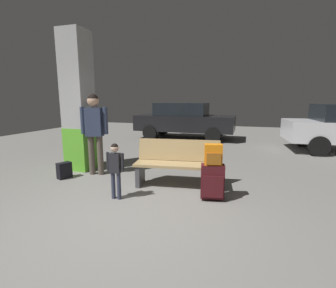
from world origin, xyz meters
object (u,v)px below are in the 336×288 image
at_px(backpack_dark_floor, 64,170).
at_px(adult, 94,126).
at_px(parked_car_far, 184,120).
at_px(backpack_bright, 213,155).
at_px(bench, 177,164).
at_px(child, 115,165).
at_px(structural_pillar, 78,103).
at_px(suitcase, 212,181).

bearing_deg(backpack_dark_floor, adult, 41.44).
relative_size(backpack_dark_floor, parked_car_far, 0.08).
bearing_deg(adult, backpack_bright, -14.56).
bearing_deg(backpack_dark_floor, parked_car_far, 79.11).
xyz_separation_m(bench, child, (-0.82, -0.91, 0.14)).
bearing_deg(bench, adult, 174.05).
bearing_deg(child, parked_car_far, 93.69).
height_order(structural_pillar, parked_car_far, structural_pillar).
relative_size(suitcase, parked_car_far, 0.15).
relative_size(structural_pillar, suitcase, 5.27).
bearing_deg(backpack_dark_floor, backpack_bright, -4.43).
height_order(suitcase, backpack_dark_floor, suitcase).
xyz_separation_m(bench, backpack_bright, (0.73, -0.49, 0.33)).
bearing_deg(backpack_bright, child, -164.78).
height_order(backpack_bright, parked_car_far, parked_car_far).
xyz_separation_m(suitcase, backpack_dark_floor, (-3.15, 0.24, -0.15)).
bearing_deg(adult, backpack_dark_floor, -138.56).
relative_size(structural_pillar, parked_car_far, 0.77).
xyz_separation_m(structural_pillar, adult, (0.60, -0.30, -0.49)).
distance_m(suitcase, parked_car_far, 6.65).
bearing_deg(parked_car_far, structural_pillar, -103.36).
bearing_deg(bench, backpack_bright, -33.79).
relative_size(bench, suitcase, 2.73).
bearing_deg(structural_pillar, parked_car_far, 76.64).
bearing_deg(backpack_bright, parked_car_far, 107.41).
bearing_deg(bench, child, -132.01).
height_order(child, parked_car_far, parked_car_far).
height_order(structural_pillar, adult, structural_pillar).
bearing_deg(suitcase, child, -164.76).
relative_size(backpack_bright, backpack_dark_floor, 1.00).
height_order(suitcase, parked_car_far, parked_car_far).
distance_m(backpack_bright, child, 1.62).
bearing_deg(backpack_bright, structural_pillar, 163.12).
distance_m(adult, parked_car_far, 5.69).
bearing_deg(child, backpack_bright, 15.22).
distance_m(backpack_bright, adult, 2.76).
bearing_deg(parked_car_far, backpack_dark_floor, -100.89).
distance_m(suitcase, child, 1.63).
xyz_separation_m(structural_pillar, suitcase, (3.25, -0.99, -1.26)).
bearing_deg(child, suitcase, 15.24).
bearing_deg(parked_car_far, bench, -77.87).
distance_m(bench, backpack_bright, 0.94).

